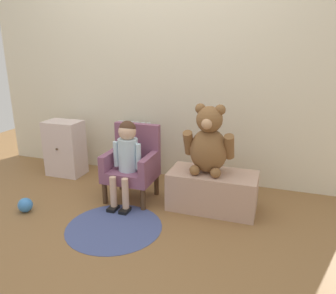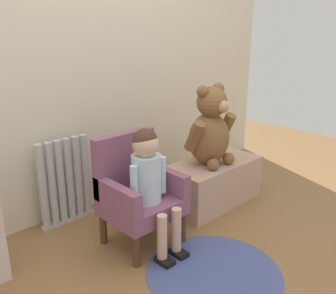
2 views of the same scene
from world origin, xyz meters
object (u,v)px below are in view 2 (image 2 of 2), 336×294
at_px(child_armchair, 137,191).
at_px(large_teddy_bear, 210,130).
at_px(child_figure, 149,173).
at_px(low_bench, 213,182).
at_px(radiator, 65,182).
at_px(floor_rug, 214,272).

bearing_deg(child_armchair, large_teddy_bear, 1.50).
bearing_deg(child_figure, low_bench, 9.57).
xyz_separation_m(child_armchair, child_figure, (0.00, -0.11, 0.15)).
bearing_deg(radiator, child_figure, -71.63).
xyz_separation_m(low_bench, floor_rug, (-0.64, -0.55, -0.16)).
bearing_deg(child_figure, large_teddy_bear, 10.65).
bearing_deg(low_bench, floor_rug, -139.39).
relative_size(radiator, low_bench, 0.80).
distance_m(large_teddy_bear, floor_rug, 0.99).
height_order(child_figure, floor_rug, child_figure).
distance_m(child_figure, floor_rug, 0.64).
relative_size(low_bench, floor_rug, 0.99).
bearing_deg(low_bench, radiator, 152.12).
bearing_deg(child_armchair, radiator, 112.01).
xyz_separation_m(child_figure, floor_rug, (0.08, -0.43, -0.47)).
bearing_deg(floor_rug, low_bench, 40.61).
bearing_deg(child_armchair, low_bench, 1.00).
bearing_deg(large_teddy_bear, child_figure, -169.35).
height_order(child_armchair, floor_rug, child_armchair).
bearing_deg(radiator, large_teddy_bear, -28.90).
relative_size(child_armchair, floor_rug, 0.90).
bearing_deg(large_teddy_bear, floor_rug, -136.93).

